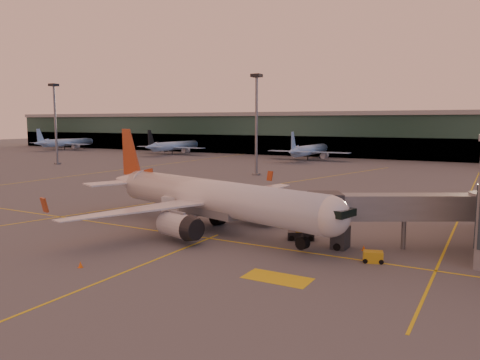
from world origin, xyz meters
The scene contains 15 objects.
ground centered at (0.00, 0.00, 0.00)m, with size 600.00×600.00×0.00m, color #4C4F54.
taxi_markings centered at (-7.32, 44.49, 0.01)m, with size 100.12×173.00×0.01m.
terminal centered at (0.00, 141.79, 8.76)m, with size 400.00×20.00×17.60m.
mast_west_far centered at (-90.00, 62.00, 14.86)m, with size 2.40×2.40×25.60m.
mast_west_near centered at (-20.00, 66.00, 14.86)m, with size 2.40×2.40×25.60m.
distant_aircraft_row centered at (-21.00, 118.00, 0.00)m, with size 290.00×34.00×13.00m.
main_airplane centered at (2.31, 8.81, 4.11)m, with size 41.25×37.61×12.64m.
jet_bridge centered at (27.13, 12.18, 4.27)m, with size 20.14×13.02×6.14m.
catering_truck centered at (-1.80, 9.17, 2.24)m, with size 5.53×3.89×3.94m.
gpu_cart centered at (24.26, 4.83, 0.55)m, with size 2.19×1.68×1.13m.
pushback_tug centered at (14.71, 9.78, 0.64)m, with size 3.45×2.72×1.57m.
cone_nose centered at (22.40, 8.61, 0.28)m, with size 0.46×0.46×0.58m.
cone_tail centered at (-17.05, 7.10, 0.29)m, with size 0.46×0.46×0.59m.
cone_wing_right centered at (0.38, -10.32, 0.28)m, with size 0.46×0.46×0.59m.
cone_wing_left centered at (1.66, 26.89, 0.24)m, with size 0.40×0.40×0.50m.
Camera 1 is at (34.54, -40.50, 13.80)m, focal length 35.00 mm.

